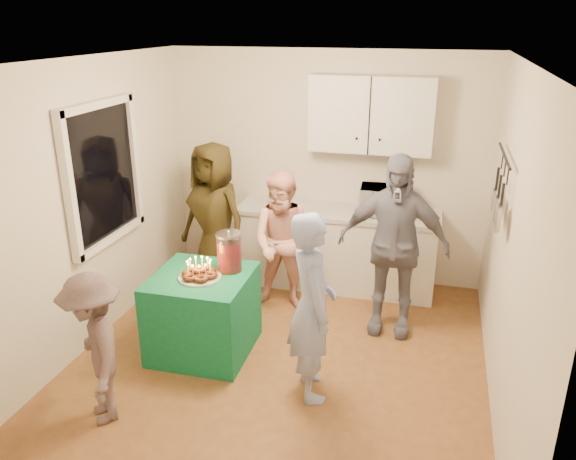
% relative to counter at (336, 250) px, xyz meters
% --- Properties ---
extents(floor, '(4.00, 4.00, 0.00)m').
position_rel_counter_xyz_m(floor, '(-0.20, -1.70, -0.43)').
color(floor, brown).
rests_on(floor, ground).
extents(ceiling, '(4.00, 4.00, 0.00)m').
position_rel_counter_xyz_m(ceiling, '(-0.20, -1.70, 2.17)').
color(ceiling, white).
rests_on(ceiling, floor).
extents(back_wall, '(3.60, 3.60, 0.00)m').
position_rel_counter_xyz_m(back_wall, '(-0.20, 0.30, 0.87)').
color(back_wall, silver).
rests_on(back_wall, floor).
extents(left_wall, '(4.00, 4.00, 0.00)m').
position_rel_counter_xyz_m(left_wall, '(-2.00, -1.70, 0.87)').
color(left_wall, silver).
rests_on(left_wall, floor).
extents(right_wall, '(4.00, 4.00, 0.00)m').
position_rel_counter_xyz_m(right_wall, '(1.60, -1.70, 0.87)').
color(right_wall, silver).
rests_on(right_wall, floor).
extents(window_night, '(0.04, 1.00, 1.20)m').
position_rel_counter_xyz_m(window_night, '(-1.97, -1.40, 1.12)').
color(window_night, black).
rests_on(window_night, left_wall).
extents(counter, '(2.20, 0.58, 0.86)m').
position_rel_counter_xyz_m(counter, '(0.00, 0.00, 0.00)').
color(counter, white).
rests_on(counter, floor).
extents(countertop, '(2.24, 0.62, 0.05)m').
position_rel_counter_xyz_m(countertop, '(0.00, -0.00, 0.46)').
color(countertop, beige).
rests_on(countertop, counter).
extents(upper_cabinet, '(1.30, 0.30, 0.80)m').
position_rel_counter_xyz_m(upper_cabinet, '(0.30, 0.15, 1.52)').
color(upper_cabinet, white).
rests_on(upper_cabinet, back_wall).
extents(pot_rack, '(0.12, 1.00, 0.60)m').
position_rel_counter_xyz_m(pot_rack, '(1.52, -1.00, 1.17)').
color(pot_rack, black).
rests_on(pot_rack, right_wall).
extents(microwave, '(0.57, 0.41, 0.30)m').
position_rel_counter_xyz_m(microwave, '(0.52, 0.00, 0.63)').
color(microwave, white).
rests_on(microwave, countertop).
extents(party_table, '(0.86, 0.86, 0.76)m').
position_rel_counter_xyz_m(party_table, '(-0.92, -1.66, -0.05)').
color(party_table, '#117143').
rests_on(party_table, floor).
extents(donut_cake, '(0.38, 0.38, 0.18)m').
position_rel_counter_xyz_m(donut_cake, '(-0.91, -1.71, 0.42)').
color(donut_cake, '#381C0C').
rests_on(donut_cake, party_table).
extents(punch_jar, '(0.22, 0.22, 0.34)m').
position_rel_counter_xyz_m(punch_jar, '(-0.71, -1.49, 0.50)').
color(punch_jar, red).
rests_on(punch_jar, party_table).
extents(man_birthday, '(0.57, 0.68, 1.57)m').
position_rel_counter_xyz_m(man_birthday, '(0.17, -2.00, 0.35)').
color(man_birthday, '#9CAEE3').
rests_on(man_birthday, floor).
extents(woman_back_left, '(0.96, 0.78, 1.69)m').
position_rel_counter_xyz_m(woman_back_left, '(-1.28, -0.44, 0.41)').
color(woman_back_left, '#4D3F16').
rests_on(woman_back_left, floor).
extents(woman_back_center, '(0.75, 0.59, 1.49)m').
position_rel_counter_xyz_m(woman_back_center, '(-0.41, -0.69, 0.32)').
color(woman_back_center, '#F88B81').
rests_on(woman_back_center, floor).
extents(woman_back_right, '(1.05, 0.46, 1.78)m').
position_rel_counter_xyz_m(woman_back_right, '(0.68, -0.83, 0.46)').
color(woman_back_right, black).
rests_on(woman_back_right, floor).
extents(child_near_left, '(0.85, 0.89, 1.21)m').
position_rel_counter_xyz_m(child_near_left, '(-1.30, -2.74, 0.17)').
color(child_near_left, '#544344').
rests_on(child_near_left, floor).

